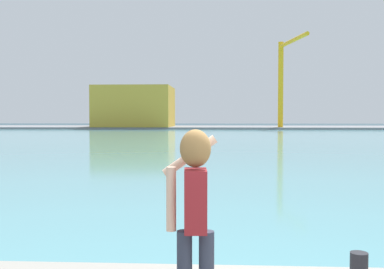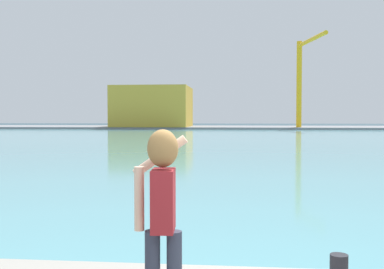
{
  "view_description": "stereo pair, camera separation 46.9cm",
  "coord_description": "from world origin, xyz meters",
  "px_view_note": "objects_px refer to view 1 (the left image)",
  "views": [
    {
      "loc": [
        -0.67,
        -3.65,
        2.38
      ],
      "look_at": [
        -1.26,
        7.08,
        1.96
      ],
      "focal_mm": 42.76,
      "sensor_mm": 36.0,
      "label": 1
    },
    {
      "loc": [
        -0.2,
        -3.62,
        2.38
      ],
      "look_at": [
        -1.26,
        7.08,
        1.96
      ],
      "focal_mm": 42.76,
      "sensor_mm": 36.0,
      "label": 2
    }
  ],
  "objects_px": {
    "person_photographer": "(194,204)",
    "port_crane": "(284,73)",
    "warehouse_left": "(135,107)",
    "harbor_bollard": "(359,267)"
  },
  "relations": [
    {
      "from": "person_photographer",
      "to": "warehouse_left",
      "type": "bearing_deg",
      "value": 7.04
    },
    {
      "from": "port_crane",
      "to": "person_photographer",
      "type": "bearing_deg",
      "value": -98.75
    },
    {
      "from": "person_photographer",
      "to": "harbor_bollard",
      "type": "height_order",
      "value": "person_photographer"
    },
    {
      "from": "port_crane",
      "to": "warehouse_left",
      "type": "bearing_deg",
      "value": 168.5
    },
    {
      "from": "harbor_bollard",
      "to": "port_crane",
      "type": "bearing_deg",
      "value": 82.38
    },
    {
      "from": "person_photographer",
      "to": "port_crane",
      "type": "bearing_deg",
      "value": -12.3
    },
    {
      "from": "person_photographer",
      "to": "port_crane",
      "type": "xyz_separation_m",
      "value": [
        12.69,
        82.46,
        9.06
      ]
    },
    {
      "from": "person_photographer",
      "to": "port_crane",
      "type": "distance_m",
      "value": 83.92
    },
    {
      "from": "harbor_bollard",
      "to": "warehouse_left",
      "type": "xyz_separation_m",
      "value": [
        -18.32,
        87.33,
        3.75
      ]
    },
    {
      "from": "harbor_bollard",
      "to": "warehouse_left",
      "type": "bearing_deg",
      "value": 101.84
    }
  ]
}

